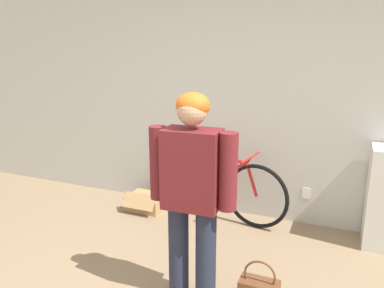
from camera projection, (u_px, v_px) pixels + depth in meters
name	position (u px, v px, depth m)	size (l,w,h in m)	color
wall_back	(260.00, 102.00, 3.99)	(8.00, 0.07, 2.60)	silver
person	(192.00, 186.00, 2.63)	(0.65, 0.26, 1.57)	#23283D
bicycle	(212.00, 185.00, 4.17)	(1.73, 0.46, 0.77)	black
cardboard_box	(146.00, 202.00, 4.43)	(0.42, 0.40, 0.23)	tan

